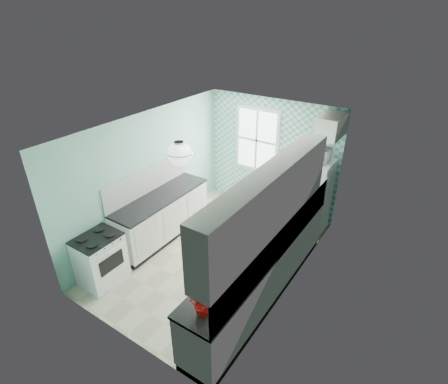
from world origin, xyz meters
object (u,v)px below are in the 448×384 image
Objects in this scene: fridge at (311,196)px; sink at (290,220)px; fruit_bowl at (221,292)px; ceiling_light at (180,154)px; microwave at (317,154)px; potted_plant at (203,304)px; stove at (100,258)px.

sink is at bearing -86.54° from fridge.
ceiling_light is at bearing 148.02° from fruit_bowl.
microwave is (-0.09, 3.36, 0.71)m from fruit_bowl.
fruit_bowl is 0.40m from potted_plant.
stove is at bearing 171.80° from potted_plant.
fridge is 4.12m from stove.
stove is 3.24m from sink.
ceiling_light is 1.09× the size of potted_plant.
microwave reaches higher than sink.
microwave is at bearing 91.53° from fruit_bowl.
stove is 2.45m from fruit_bowl.
stove is 1.75× the size of microwave.
fruit_bowl is at bearing -88.80° from sink.
ceiling_light reaches higher than fruit_bowl.
fridge is 1.80× the size of stove.
fruit_bowl is (-0.00, -2.09, 0.04)m from sink.
fridge is 1.28m from sink.
ceiling_light reaches higher than stove.
ceiling_light is at bearing 34.42° from stove.
potted_plant is (1.20, -1.13, -1.22)m from ceiling_light.
fridge is at bearing 58.12° from microwave.
ceiling_light reaches higher than fridge.
fruit_bowl is at bearing 90.00° from potted_plant.
ceiling_light is at bearing 136.76° from potted_plant.
stove is at bearing -125.02° from fridge.
fridge is at bearing 95.54° from sink.
potted_plant reaches higher than stove.
fridge is 3.75m from potted_plant.
fruit_bowl is 3.43m from microwave.
microwave is at bearing 95.53° from sink.
potted_plant is 3.78m from microwave.
stove is 2.68× the size of potted_plant.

